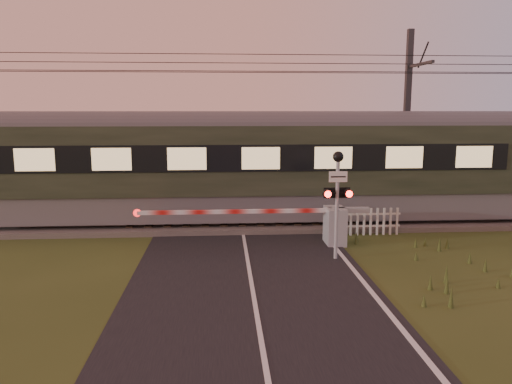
{
  "coord_description": "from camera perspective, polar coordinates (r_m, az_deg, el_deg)",
  "views": [
    {
      "loc": [
        -0.67,
        -11.48,
        4.23
      ],
      "look_at": [
        0.32,
        3.2,
        1.76
      ],
      "focal_mm": 35.0,
      "sensor_mm": 36.0,
      "label": 1
    }
  ],
  "objects": [
    {
      "name": "road",
      "position": [
        12.03,
        -0.34,
        -10.98
      ],
      "size": [
        6.0,
        140.0,
        0.03
      ],
      "color": "black",
      "rests_on": "ground"
    },
    {
      "name": "overhead_wires",
      "position": [
        18.05,
        -1.77,
        14.29
      ],
      "size": [
        120.0,
        0.62,
        0.62
      ],
      "color": "black",
      "rests_on": "ground"
    },
    {
      "name": "catenary_mast",
      "position": [
        21.59,
        16.89,
        8.05
      ],
      "size": [
        0.23,
        2.47,
        7.37
      ],
      "color": "#2D2D30",
      "rests_on": "ground"
    },
    {
      "name": "crossing_signal",
      "position": [
        14.0,
        9.29,
        0.71
      ],
      "size": [
        0.78,
        0.34,
        3.07
      ],
      "color": "gray",
      "rests_on": "ground"
    },
    {
      "name": "boom_gate",
      "position": [
        15.8,
        7.8,
        -3.61
      ],
      "size": [
        7.3,
        0.9,
        1.2
      ],
      "color": "gray",
      "rests_on": "ground"
    },
    {
      "name": "track_bed",
      "position": [
        18.46,
        -1.68,
        -3.49
      ],
      "size": [
        140.0,
        3.4,
        0.39
      ],
      "color": "#47423D",
      "rests_on": "ground"
    },
    {
      "name": "ground",
      "position": [
        12.25,
        -0.49,
        -10.65
      ],
      "size": [
        160.0,
        160.0,
        0.0
      ],
      "primitive_type": "plane",
      "color": "#334018",
      "rests_on": "ground"
    },
    {
      "name": "picket_fence",
      "position": [
        17.18,
        12.25,
        -3.32
      ],
      "size": [
        2.49,
        0.08,
        0.93
      ],
      "color": "silver",
      "rests_on": "ground"
    }
  ]
}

